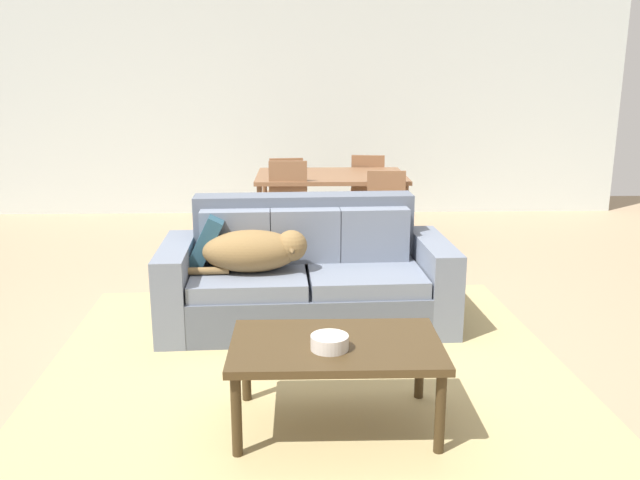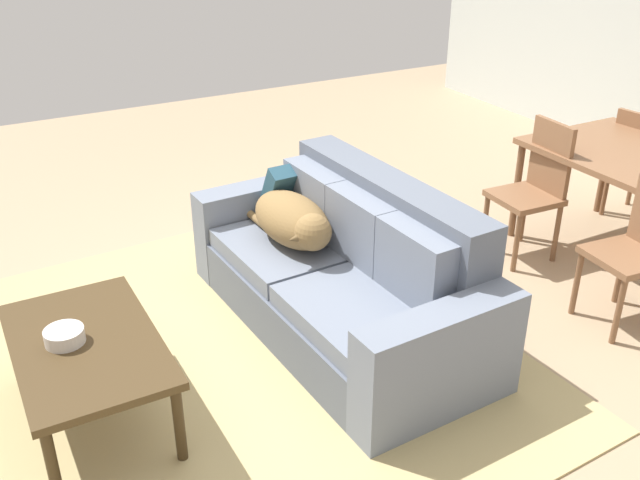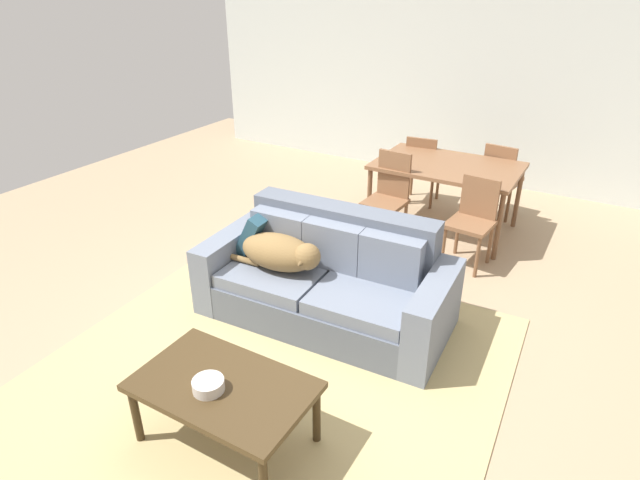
{
  "view_description": "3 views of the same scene",
  "coord_description": "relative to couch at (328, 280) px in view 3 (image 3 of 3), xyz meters",
  "views": [
    {
      "loc": [
        0.0,
        -4.4,
        1.74
      ],
      "look_at": [
        0.13,
        -0.01,
        0.63
      ],
      "focal_mm": 37.11,
      "sensor_mm": 36.0,
      "label": 1
    },
    {
      "loc": [
        3.1,
        -1.75,
        2.38
      ],
      "look_at": [
        -0.17,
        0.04,
        0.49
      ],
      "focal_mm": 40.39,
      "sensor_mm": 36.0,
      "label": 2
    },
    {
      "loc": [
        1.84,
        -3.14,
        2.58
      ],
      "look_at": [
        -0.06,
        0.12,
        0.67
      ],
      "focal_mm": 29.74,
      "sensor_mm": 36.0,
      "label": 3
    }
  ],
  "objects": [
    {
      "name": "dining_table",
      "position": [
        0.27,
        2.12,
        0.36
      ],
      "size": [
        1.5,
        1.0,
        0.75
      ],
      "color": "brown",
      "rests_on": "ground"
    },
    {
      "name": "couch",
      "position": [
        0.0,
        0.0,
        0.0
      ],
      "size": [
        2.05,
        1.01,
        0.87
      ],
      "rotation": [
        0.0,
        0.0,
        0.05
      ],
      "color": "slate",
      "rests_on": "ground"
    },
    {
      "name": "area_rug",
      "position": [
        0.0,
        -0.93,
        -0.32
      ],
      "size": [
        3.28,
        3.35,
        0.01
      ],
      "primitive_type": "cube",
      "rotation": [
        0.0,
        0.0,
        0.05
      ],
      "color": "tan",
      "rests_on": "ground"
    },
    {
      "name": "throw_pillow_by_left_arm",
      "position": [
        -0.7,
        0.02,
        0.27
      ],
      "size": [
        0.29,
        0.4,
        0.4
      ],
      "primitive_type": "cube",
      "rotation": [
        0.0,
        0.47,
        0.04
      ],
      "color": "#264B5D",
      "rests_on": "couch"
    },
    {
      "name": "bowl_on_coffee_table",
      "position": [
        0.1,
        -1.57,
        0.16
      ],
      "size": [
        0.18,
        0.18,
        0.07
      ],
      "primitive_type": "cylinder",
      "color": "silver",
      "rests_on": "coffee_table"
    },
    {
      "name": "dining_chair_far_right",
      "position": [
        0.71,
        2.76,
        0.16
      ],
      "size": [
        0.44,
        0.44,
        0.88
      ],
      "rotation": [
        0.0,
        0.0,
        3.02
      ],
      "color": "brown",
      "rests_on": "ground"
    },
    {
      "name": "dining_chair_near_right",
      "position": [
        0.75,
        1.48,
        0.16
      ],
      "size": [
        0.44,
        0.44,
        0.86
      ],
      "rotation": [
        0.0,
        0.0,
        -0.1
      ],
      "color": "brown",
      "rests_on": "ground"
    },
    {
      "name": "back_partition",
      "position": [
        -0.03,
        3.89,
        1.02
      ],
      "size": [
        8.0,
        0.12,
        2.7
      ],
      "primitive_type": "cube",
      "color": "silver",
      "rests_on": "ground"
    },
    {
      "name": "coffee_table",
      "position": [
        0.14,
        -1.49,
        0.07
      ],
      "size": [
        1.04,
        0.64,
        0.45
      ],
      "color": "#44321B",
      "rests_on": "ground"
    },
    {
      "name": "dining_chair_far_left",
      "position": [
        -0.2,
        2.67,
        0.15
      ],
      "size": [
        0.44,
        0.44,
        0.86
      ],
      "rotation": [
        0.0,
        0.0,
        3.24
      ],
      "color": "brown",
      "rests_on": "ground"
    },
    {
      "name": "dining_chair_near_left",
      "position": [
        -0.16,
        1.57,
        0.19
      ],
      "size": [
        0.42,
        0.42,
        0.94
      ],
      "rotation": [
        0.0,
        0.0,
        -0.06
      ],
      "color": "brown",
      "rests_on": "ground"
    },
    {
      "name": "ground_plane",
      "position": [
        -0.03,
        -0.11,
        -0.33
      ],
      "size": [
        10.0,
        10.0,
        0.0
      ],
      "primitive_type": "plane",
      "color": "tan"
    },
    {
      "name": "dog_on_left_cushion",
      "position": [
        -0.34,
        -0.16,
        0.24
      ],
      "size": [
        0.82,
        0.38,
        0.29
      ],
      "rotation": [
        0.0,
        0.0,
        0.05
      ],
      "color": "olive",
      "rests_on": "couch"
    }
  ]
}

